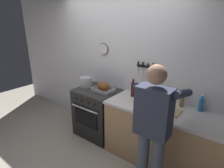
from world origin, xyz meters
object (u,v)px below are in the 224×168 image
stove (98,112)px  bottle_vinegar (182,101)px  person_cook (153,126)px  cutting_board (166,110)px  bottle_cooking_oil (144,91)px  bottle_olive_oil (153,94)px  stock_pot (86,82)px  roasting_pan (103,87)px  bottle_dish_soap (201,104)px  bottle_wine_red (133,89)px

stove → bottle_vinegar: size_ratio=4.02×
person_cook → cutting_board: size_ratio=4.61×
bottle_cooking_oil → bottle_olive_oil: bearing=-17.8°
stove → stock_pot: bearing=179.5°
roasting_pan → bottle_olive_oil: (0.87, 0.14, 0.04)m
person_cook → bottle_dish_soap: size_ratio=6.89×
stove → bottle_wine_red: bearing=11.1°
bottle_cooking_oil → bottle_vinegar: bearing=1.9°
roasting_pan → stock_pot: bearing=179.9°
bottle_dish_soap → roasting_pan: bearing=-170.9°
roasting_pan → bottle_vinegar: size_ratio=1.57×
bottle_vinegar → bottle_wine_red: (-0.75, -0.09, 0.03)m
bottle_dish_soap → bottle_olive_oil: size_ratio=0.87×
roasting_pan → bottle_wine_red: bearing=14.0°
bottle_wine_red → cutting_board: bearing=-14.6°
bottle_olive_oil → bottle_cooking_oil: bottle_olive_oil is taller
stock_pot → cutting_board: stock_pot is taller
stove → bottle_dish_soap: bearing=8.3°
roasting_pan → cutting_board: size_ratio=0.98×
person_cook → bottle_cooking_oil: 0.95m
stove → cutting_board: 1.38m
stock_pot → bottle_olive_oil: size_ratio=0.79×
bottle_cooking_oil → cutting_board: bearing=-26.5°
roasting_pan → bottle_vinegar: (1.27, 0.22, 0.01)m
cutting_board → bottle_olive_oil: bottle_olive_oil is taller
roasting_pan → bottle_dish_soap: 1.54m
stock_pot → cutting_board: (1.58, -0.04, -0.08)m
stock_pot → bottle_dish_soap: size_ratio=0.91×
stove → bottle_cooking_oil: (0.82, 0.20, 0.56)m
bottle_olive_oil → roasting_pan: bearing=-171.0°
stock_pot → bottle_wine_red: (0.95, 0.13, 0.03)m
bottle_olive_oil → bottle_wine_red: 0.36m
bottle_dish_soap → bottle_wine_red: (-1.00, -0.11, 0.02)m
roasting_pan → bottle_dish_soap: bearing=9.1°
stove → stock_pot: stock_pot is taller
bottle_wine_red → person_cook: bearing=-45.6°
roasting_pan → bottle_wine_red: bottle_wine_red is taller
stock_pot → bottle_dish_soap: bottle_dish_soap is taller
bottle_wine_red → roasting_pan: bearing=-166.0°
person_cook → bottle_cooking_oil: bearing=26.1°
bottle_dish_soap → bottle_vinegar: bearing=-174.9°
cutting_board → roasting_pan: bearing=178.2°
roasting_pan → stock_pot: (-0.43, 0.00, 0.01)m
bottle_vinegar → bottle_wine_red: 0.76m
stove → bottle_vinegar: bearing=8.9°
cutting_board → bottle_vinegar: size_ratio=1.61×
bottle_cooking_oil → bottle_wine_red: bottle_wine_red is taller
bottle_dish_soap → bottle_vinegar: size_ratio=1.08×
stove → cutting_board: bearing=-1.6°
bottle_vinegar → bottle_olive_oil: bearing=-168.2°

